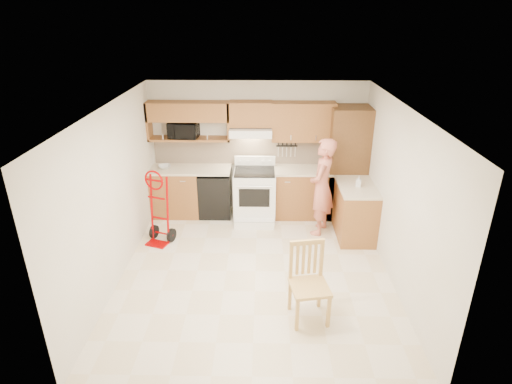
{
  "coord_description": "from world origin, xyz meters",
  "views": [
    {
      "loc": [
        0.1,
        -5.37,
        3.67
      ],
      "look_at": [
        0.0,
        0.5,
        1.1
      ],
      "focal_mm": 29.46,
      "sensor_mm": 36.0,
      "label": 1
    }
  ],
  "objects_px": {
    "microwave": "(183,130)",
    "hand_truck": "(157,211)",
    "dining_chair": "(310,284)",
    "person": "(322,187)",
    "range": "(255,191)"
  },
  "relations": [
    {
      "from": "range",
      "to": "dining_chair",
      "type": "distance_m",
      "value": 2.88
    },
    {
      "from": "dining_chair",
      "to": "microwave",
      "type": "bearing_deg",
      "value": 113.69
    },
    {
      "from": "dining_chair",
      "to": "hand_truck",
      "type": "bearing_deg",
      "value": 131.61
    },
    {
      "from": "dining_chair",
      "to": "person",
      "type": "bearing_deg",
      "value": 70.05
    },
    {
      "from": "microwave",
      "to": "dining_chair",
      "type": "bearing_deg",
      "value": -50.96
    },
    {
      "from": "microwave",
      "to": "hand_truck",
      "type": "bearing_deg",
      "value": -97.75
    },
    {
      "from": "microwave",
      "to": "hand_truck",
      "type": "relative_size",
      "value": 0.45
    },
    {
      "from": "microwave",
      "to": "hand_truck",
      "type": "height_order",
      "value": "microwave"
    },
    {
      "from": "microwave",
      "to": "person",
      "type": "bearing_deg",
      "value": -12.45
    },
    {
      "from": "microwave",
      "to": "range",
      "type": "distance_m",
      "value": 1.72
    },
    {
      "from": "microwave",
      "to": "dining_chair",
      "type": "distance_m",
      "value": 3.9
    },
    {
      "from": "hand_truck",
      "to": "person",
      "type": "bearing_deg",
      "value": 28.47
    },
    {
      "from": "microwave",
      "to": "range",
      "type": "bearing_deg",
      "value": -8.83
    },
    {
      "from": "microwave",
      "to": "dining_chair",
      "type": "xyz_separation_m",
      "value": [
        2.05,
        -3.12,
        -1.12
      ]
    },
    {
      "from": "microwave",
      "to": "hand_truck",
      "type": "xyz_separation_m",
      "value": [
        -0.3,
        -1.24,
        -1.05
      ]
    }
  ]
}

